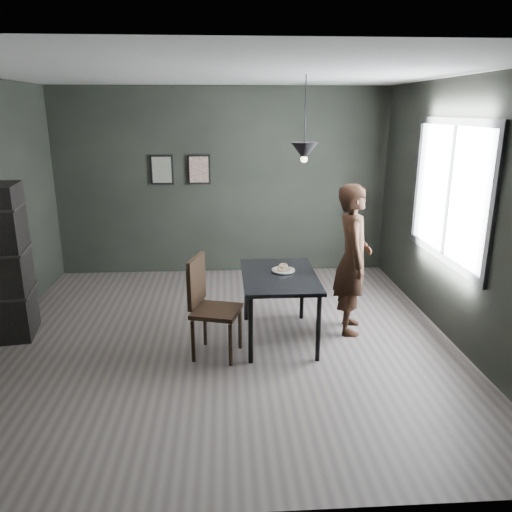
{
  "coord_description": "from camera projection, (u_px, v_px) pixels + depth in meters",
  "views": [
    {
      "loc": [
        0.02,
        -5.07,
        2.46
      ],
      "look_at": [
        0.35,
        0.05,
        0.95
      ],
      "focal_mm": 35.0,
      "sensor_mm": 36.0,
      "label": 1
    }
  ],
  "objects": [
    {
      "name": "ground",
      "position": [
        225.0,
        340.0,
        5.55
      ],
      "size": [
        5.0,
        5.0,
        0.0
      ],
      "primitive_type": "plane",
      "color": "#3D3735",
      "rests_on": "ground"
    },
    {
      "name": "back_wall",
      "position": [
        223.0,
        182.0,
        7.55
      ],
      "size": [
        5.0,
        0.1,
        2.8
      ],
      "primitive_type": "cube",
      "color": "black",
      "rests_on": "ground"
    },
    {
      "name": "ceiling",
      "position": [
        220.0,
        73.0,
        4.76
      ],
      "size": [
        5.0,
        5.0,
        0.02
      ],
      "color": "silver",
      "rests_on": "ground"
    },
    {
      "name": "window_assembly",
      "position": [
        449.0,
        192.0,
        5.44
      ],
      "size": [
        0.04,
        1.96,
        1.56
      ],
      "color": "white",
      "rests_on": "ground"
    },
    {
      "name": "cafe_table",
      "position": [
        279.0,
        282.0,
        5.4
      ],
      "size": [
        0.8,
        1.2,
        0.75
      ],
      "color": "black",
      "rests_on": "ground"
    },
    {
      "name": "white_plate",
      "position": [
        283.0,
        271.0,
        5.48
      ],
      "size": [
        0.23,
        0.23,
        0.01
      ],
      "primitive_type": "cylinder",
      "color": "white",
      "rests_on": "cafe_table"
    },
    {
      "name": "donut_pile",
      "position": [
        283.0,
        268.0,
        5.47
      ],
      "size": [
        0.17,
        0.17,
        0.08
      ],
      "rotation": [
        0.0,
        0.0,
        -0.13
      ],
      "color": "beige",
      "rests_on": "white_plate"
    },
    {
      "name": "woman",
      "position": [
        353.0,
        260.0,
        5.57
      ],
      "size": [
        0.51,
        0.68,
        1.7
      ],
      "primitive_type": "imported",
      "rotation": [
        0.0,
        0.0,
        1.4
      ],
      "color": "black",
      "rests_on": "ground"
    },
    {
      "name": "wood_chair",
      "position": [
        207.0,
        300.0,
        5.07
      ],
      "size": [
        0.56,
        0.56,
        1.05
      ],
      "rotation": [
        0.0,
        0.0,
        -0.28
      ],
      "color": "black",
      "rests_on": "ground"
    },
    {
      "name": "shelf_unit",
      "position": [
        11.0,
        262.0,
        5.44
      ],
      "size": [
        0.41,
        0.61,
        1.71
      ],
      "primitive_type": "cube",
      "rotation": [
        0.0,
        0.0,
        0.15
      ],
      "color": "black",
      "rests_on": "ground"
    },
    {
      "name": "pendant_lamp",
      "position": [
        304.0,
        151.0,
        5.12
      ],
      "size": [
        0.28,
        0.28,
        0.86
      ],
      "color": "black",
      "rests_on": "ground"
    },
    {
      "name": "framed_print_left",
      "position": [
        162.0,
        170.0,
        7.41
      ],
      "size": [
        0.34,
        0.04,
        0.44
      ],
      "color": "black",
      "rests_on": "ground"
    },
    {
      "name": "framed_print_right",
      "position": [
        199.0,
        170.0,
        7.44
      ],
      "size": [
        0.34,
        0.04,
        0.44
      ],
      "color": "black",
      "rests_on": "ground"
    }
  ]
}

